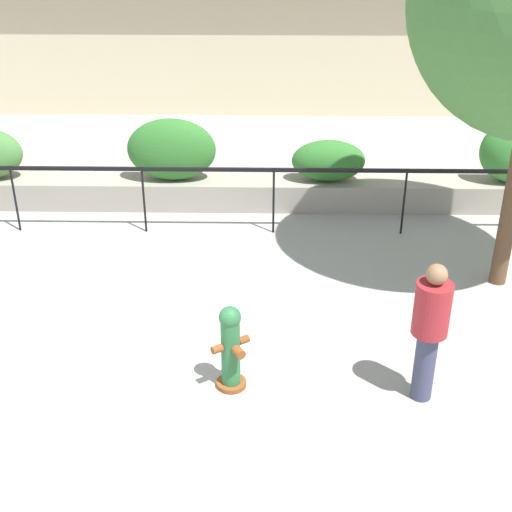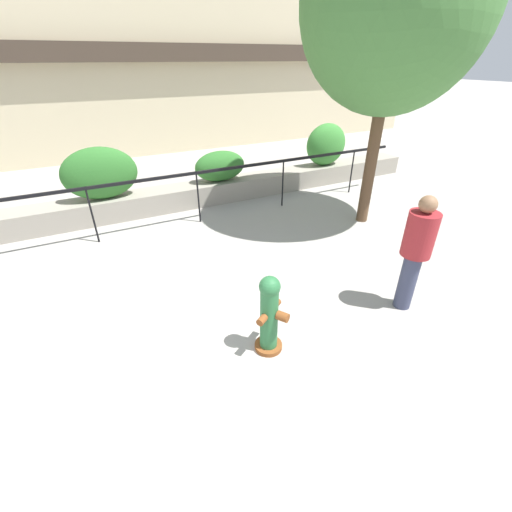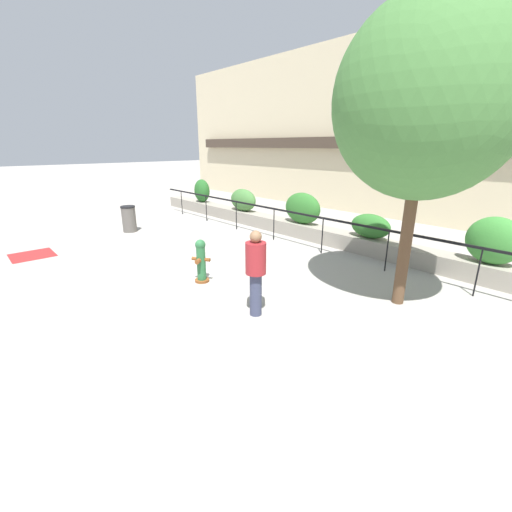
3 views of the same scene
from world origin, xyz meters
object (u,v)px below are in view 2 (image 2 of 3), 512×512
object	(u,v)px
hedge_bush_2	(100,174)
street_tree	(398,3)
hedge_bush_3	(220,166)
hedge_bush_4	(326,145)
fire_hydrant	(269,314)
pedestrian	(416,248)

from	to	relation	value
hedge_bush_2	street_tree	world-z (taller)	street_tree
hedge_bush_2	hedge_bush_3	bearing A→B (deg)	0.00
hedge_bush_4	street_tree	bearing A→B (deg)	-108.56
hedge_bush_4	fire_hydrant	size ratio (longest dim) A/B	1.15
hedge_bush_4	street_tree	world-z (taller)	street_tree
hedge_bush_4	fire_hydrant	world-z (taller)	hedge_bush_4
hedge_bush_4	pedestrian	bearing A→B (deg)	-115.25
hedge_bush_3	pedestrian	distance (m)	5.40
fire_hydrant	hedge_bush_2	bearing A→B (deg)	103.98
fire_hydrant	pedestrian	world-z (taller)	pedestrian
hedge_bush_2	hedge_bush_4	size ratio (longest dim) A/B	1.25
hedge_bush_3	pedestrian	world-z (taller)	pedestrian
hedge_bush_4	pedestrian	distance (m)	5.92
fire_hydrant	pedestrian	bearing A→B (deg)	-3.89
hedge_bush_2	fire_hydrant	size ratio (longest dim) A/B	1.45
fire_hydrant	street_tree	xyz separation A→B (m)	(3.81, 2.52, 3.46)
hedge_bush_3	pedestrian	size ratio (longest dim) A/B	0.75
hedge_bush_4	fire_hydrant	bearing A→B (deg)	-132.17
hedge_bush_4	fire_hydrant	distance (m)	7.04
hedge_bush_2	fire_hydrant	distance (m)	5.39
hedge_bush_2	hedge_bush_4	world-z (taller)	hedge_bush_4
street_tree	hedge_bush_3	bearing A→B (deg)	131.09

